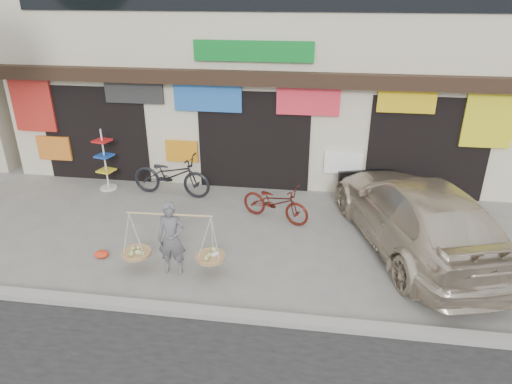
# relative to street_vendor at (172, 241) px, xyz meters

# --- Properties ---
(ground) EXTENTS (70.00, 70.00, 0.00)m
(ground) POSITION_rel_street_vendor_xyz_m (0.96, 0.81, -0.69)
(ground) COLOR gray
(ground) RESTS_ON ground
(kerb) EXTENTS (70.00, 0.25, 0.12)m
(kerb) POSITION_rel_street_vendor_xyz_m (0.96, -1.19, -0.63)
(kerb) COLOR gray
(kerb) RESTS_ON ground
(shophouse_block) EXTENTS (14.00, 6.32, 7.00)m
(shophouse_block) POSITION_rel_street_vendor_xyz_m (0.96, 7.22, 2.76)
(shophouse_block) COLOR beige
(shophouse_block) RESTS_ON ground
(street_vendor) EXTENTS (2.03, 0.63, 1.51)m
(street_vendor) POSITION_rel_street_vendor_xyz_m (0.00, 0.00, 0.00)
(street_vendor) COLOR #5D5D62
(street_vendor) RESTS_ON ground
(bike_0) EXTENTS (2.24, 0.99, 1.14)m
(bike_0) POSITION_rel_street_vendor_xyz_m (-1.15, 3.51, -0.12)
(bike_0) COLOR black
(bike_0) RESTS_ON ground
(bike_2) EXTENTS (1.84, 1.22, 0.92)m
(bike_2) POSITION_rel_street_vendor_xyz_m (1.75, 2.49, -0.23)
(bike_2) COLOR #4D140D
(bike_2) RESTS_ON ground
(suv) EXTENTS (3.65, 5.73, 1.55)m
(suv) POSITION_rel_street_vendor_xyz_m (4.81, 1.70, 0.08)
(suv) COLOR beige
(suv) RESTS_ON ground
(display_rack) EXTENTS (0.50, 0.50, 1.71)m
(display_rack) POSITION_rel_street_vendor_xyz_m (-3.05, 3.66, -0.00)
(display_rack) COLOR silver
(display_rack) RESTS_ON ground
(red_bag) EXTENTS (0.31, 0.25, 0.14)m
(red_bag) POSITION_rel_street_vendor_xyz_m (-1.67, 0.30, -0.62)
(red_bag) COLOR red
(red_bag) RESTS_ON ground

